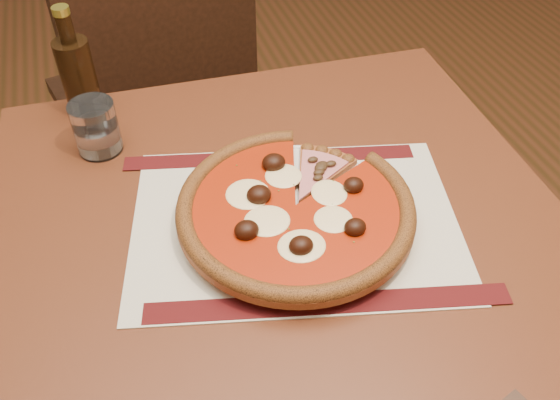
# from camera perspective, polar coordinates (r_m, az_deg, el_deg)

# --- Properties ---
(table) EXTENTS (0.84, 0.84, 0.75)m
(table) POSITION_cam_1_polar(r_m,az_deg,el_deg) (0.90, 0.39, -6.89)
(table) COLOR brown
(table) RESTS_ON ground
(chair_far) EXTENTS (0.52, 0.52, 0.91)m
(chair_far) POSITION_cam_1_polar(r_m,az_deg,el_deg) (1.54, -11.69, 10.31)
(chair_far) COLOR black
(chair_far) RESTS_ON ground
(placemat) EXTENTS (0.52, 0.42, 0.00)m
(placemat) POSITION_cam_1_polar(r_m,az_deg,el_deg) (0.83, 1.48, -2.14)
(placemat) COLOR beige
(placemat) RESTS_ON table
(plate) EXTENTS (0.30, 0.30, 0.02)m
(plate) POSITION_cam_1_polar(r_m,az_deg,el_deg) (0.82, 1.49, -1.65)
(plate) COLOR white
(plate) RESTS_ON placemat
(pizza) EXTENTS (0.33, 0.33, 0.04)m
(pizza) POSITION_cam_1_polar(r_m,az_deg,el_deg) (0.81, 1.51, -0.67)
(pizza) COLOR brown
(pizza) RESTS_ON plate
(ham_slice) EXTENTS (0.11, 0.12, 0.02)m
(ham_slice) POSITION_cam_1_polar(r_m,az_deg,el_deg) (0.87, 3.99, 3.03)
(ham_slice) COLOR brown
(ham_slice) RESTS_ON plate
(water_glass) EXTENTS (0.08, 0.08, 0.08)m
(water_glass) POSITION_cam_1_polar(r_m,az_deg,el_deg) (0.97, -17.30, 6.67)
(water_glass) COLOR white
(water_glass) RESTS_ON table
(bottle) EXTENTS (0.06, 0.06, 0.19)m
(bottle) POSITION_cam_1_polar(r_m,az_deg,el_deg) (1.05, -18.89, 11.41)
(bottle) COLOR black
(bottle) RESTS_ON table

